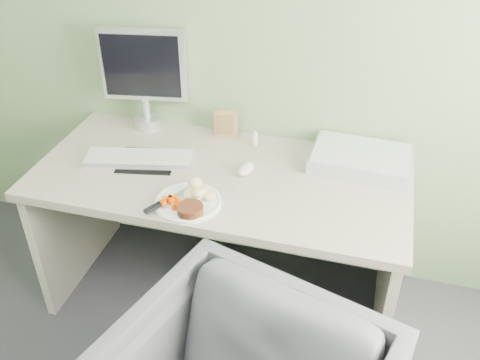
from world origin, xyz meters
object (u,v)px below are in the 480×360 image
(plate, at_px, (188,203))
(monitor, at_px, (144,74))
(scanner, at_px, (360,160))
(desk, at_px, (221,207))

(plate, bearing_deg, monitor, 126.04)
(plate, xyz_separation_m, scanner, (0.63, 0.46, 0.03))
(plate, relative_size, monitor, 0.54)
(desk, xyz_separation_m, monitor, (-0.46, 0.31, 0.46))
(scanner, distance_m, monitor, 1.06)
(desk, bearing_deg, plate, -103.13)
(desk, relative_size, plate, 6.07)
(scanner, xyz_separation_m, monitor, (-1.03, 0.10, 0.24))
(scanner, bearing_deg, desk, -156.46)
(desk, height_order, scanner, scanner)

